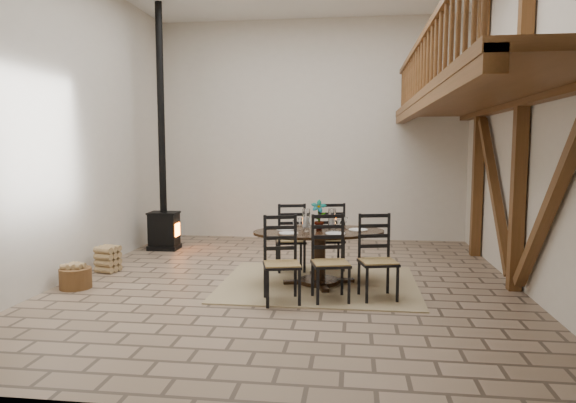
# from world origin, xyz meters

# --- Properties ---
(ground) EXTENTS (8.00, 8.00, 0.00)m
(ground) POSITION_xyz_m (0.00, 0.00, 0.00)
(ground) COLOR #8E755F
(ground) RESTS_ON ground
(room_shell) EXTENTS (7.02, 8.02, 5.01)m
(room_shell) POSITION_xyz_m (1.19, 0.00, 3.01)
(room_shell) COLOR beige
(room_shell) RESTS_ON ground
(rug) EXTENTS (3.00, 2.50, 0.02)m
(rug) POSITION_xyz_m (0.48, -0.03, 0.01)
(rug) COLOR tan
(rug) RESTS_ON ground
(dining_table) EXTENTS (2.30, 2.56, 1.31)m
(dining_table) POSITION_xyz_m (0.51, -0.15, 0.45)
(dining_table) COLOR black
(dining_table) RESTS_ON ground
(wood_stove) EXTENTS (0.61, 0.48, 5.00)m
(wood_stove) POSITION_xyz_m (-2.90, 2.30, 1.14)
(wood_stove) COLOR black
(wood_stove) RESTS_ON ground
(log_basket) EXTENTS (0.47, 0.47, 0.39)m
(log_basket) POSITION_xyz_m (-3.14, -0.73, 0.17)
(log_basket) COLOR brown
(log_basket) RESTS_ON ground
(log_stack) EXTENTS (0.39, 0.40, 0.45)m
(log_stack) POSITION_xyz_m (-3.13, 0.28, 0.22)
(log_stack) COLOR tan
(log_stack) RESTS_ON ground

